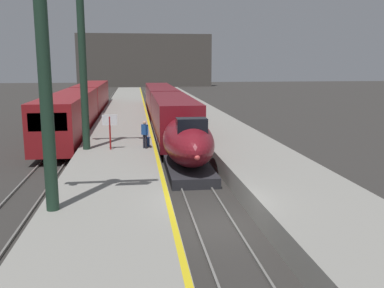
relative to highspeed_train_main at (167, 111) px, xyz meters
The scene contains 16 objects.
ground_plane 23.59m from the highspeed_train_main, 90.00° to the right, with size 260.00×260.00×0.00m, color #33302D.
platform_left 4.46m from the highspeed_train_main, 162.94° to the left, with size 4.80×110.00×1.05m, color gray.
platform_right 4.46m from the highspeed_train_main, 17.06° to the left, with size 4.80×110.00×1.05m, color gray.
platform_left_safety_stripe 2.33m from the highspeed_train_main, 144.92° to the left, with size 0.20×107.80×0.01m, color yellow.
rail_main_left 4.47m from the highspeed_train_main, 100.64° to the left, with size 0.08×110.00×0.12m, color slate.
rail_main_right 4.47m from the highspeed_train_main, 79.36° to the left, with size 0.08×110.00×0.12m, color slate.
rail_secondary_left 9.89m from the highspeed_train_main, 155.72° to the left, with size 0.08×110.00×0.12m, color slate.
rail_secondary_right 8.57m from the highspeed_train_main, 151.49° to the left, with size 0.08×110.00×0.12m, color slate.
highspeed_train_main is the anchor object (origin of this frame).
regional_train_adjacent 9.68m from the highspeed_train_main, 146.82° to the left, with size 2.85×36.60×3.80m.
station_column_near 25.06m from the highspeed_train_main, 103.79° to the right, with size 4.00×0.68×9.90m.
station_column_mid 15.05m from the highspeed_train_main, 114.78° to the right, with size 4.00×0.68×10.44m.
passenger_near_edge 13.21m from the highspeed_train_main, 100.36° to the right, with size 0.42×0.44×1.69m.
rolling_suitcase 12.62m from the highspeed_train_main, 100.39° to the right, with size 0.40×0.22×0.98m.
departure_info_board 13.83m from the highspeed_train_main, 108.81° to the right, with size 0.90×0.10×2.12m.
terminus_back_wall 78.66m from the highspeed_train_main, 90.00° to the left, with size 36.00×2.00×14.00m, color #4C4742.
Camera 1 is at (-2.92, -15.28, 6.15)m, focal length 39.89 mm.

